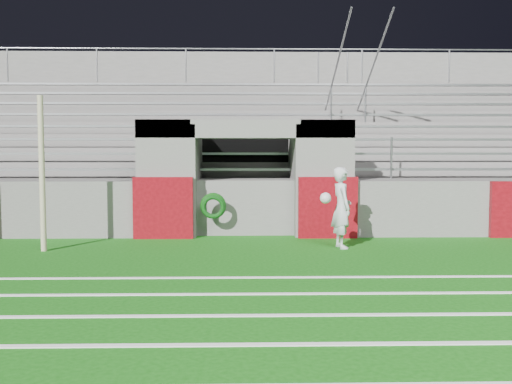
{
  "coord_description": "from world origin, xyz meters",
  "views": [
    {
      "loc": [
        -0.05,
        -9.46,
        1.89
      ],
      "look_at": [
        0.2,
        1.8,
        1.1
      ],
      "focal_mm": 40.0,
      "sensor_mm": 36.0,
      "label": 1
    }
  ],
  "objects": [
    {
      "name": "ground",
      "position": [
        0.0,
        0.0,
        0.0
      ],
      "size": [
        90.0,
        90.0,
        0.0
      ],
      "primitive_type": "plane",
      "color": "#10520D",
      "rests_on": "ground"
    },
    {
      "name": "field_post",
      "position": [
        -3.87,
        1.42,
        1.48
      ],
      "size": [
        0.11,
        0.11,
        2.95
      ],
      "primitive_type": "cylinder",
      "color": "tan",
      "rests_on": "ground"
    },
    {
      "name": "stadium_structure",
      "position": [
        0.0,
        7.97,
        1.49
      ],
      "size": [
        26.0,
        8.48,
        5.42
      ],
      "color": "#5B5957",
      "rests_on": "ground"
    },
    {
      "name": "goalkeeper_with_ball",
      "position": [
        1.87,
        1.65,
        0.81
      ],
      "size": [
        0.71,
        0.72,
        1.6
      ],
      "color": "silver",
      "rests_on": "ground"
    },
    {
      "name": "hose_coil",
      "position": [
        -0.71,
        2.93,
        0.71
      ],
      "size": [
        0.57,
        0.15,
        0.57
      ],
      "color": "#0D450D",
      "rests_on": "ground"
    }
  ]
}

